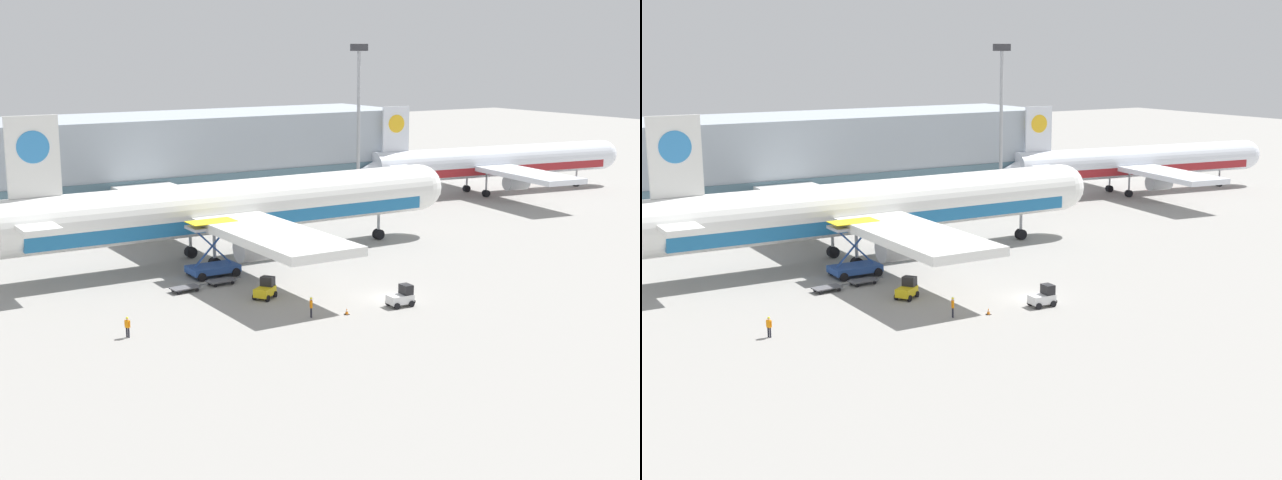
# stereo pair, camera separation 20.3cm
# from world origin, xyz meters

# --- Properties ---
(ground_plane) EXTENTS (400.00, 400.00, 0.00)m
(ground_plane) POSITION_xyz_m (0.00, 0.00, 0.00)
(ground_plane) COLOR gray
(terminal_building) EXTENTS (90.00, 18.20, 14.00)m
(terminal_building) POSITION_xyz_m (-8.59, 54.14, 6.99)
(terminal_building) COLOR #9EA8B2
(terminal_building) RESTS_ON ground_plane
(light_mast) EXTENTS (2.80, 0.50, 23.94)m
(light_mast) POSITION_xyz_m (24.83, 41.38, 13.82)
(light_mast) COLOR #9EA0A5
(light_mast) RESTS_ON ground_plane
(airplane_main) EXTENTS (58.05, 48.04, 17.00)m
(airplane_main) POSITION_xyz_m (-5.87, 22.18, 5.84)
(airplane_main) COLOR white
(airplane_main) RESTS_ON ground_plane
(airplane_distant) EXTENTS (49.89, 41.88, 14.64)m
(airplane_distant) POSITION_xyz_m (51.44, 41.49, 5.03)
(airplane_distant) COLOR silver
(airplane_distant) RESTS_ON ground_plane
(scissor_lift_loader) EXTENTS (5.22, 3.39, 5.84)m
(scissor_lift_loader) POSITION_xyz_m (-10.65, 16.56, 2.20)
(scissor_lift_loader) COLOR #284C99
(scissor_lift_loader) RESTS_ON ground_plane
(baggage_tug_foreground) EXTENTS (2.81, 2.62, 2.00)m
(baggage_tug_foreground) POSITION_xyz_m (-10.05, 6.18, 0.88)
(baggage_tug_foreground) COLOR yellow
(baggage_tug_foreground) RESTS_ON ground_plane
(baggage_tug_mid) EXTENTS (2.53, 1.76, 2.00)m
(baggage_tug_mid) POSITION_xyz_m (-0.67, -2.87, 0.88)
(baggage_tug_mid) COLOR silver
(baggage_tug_mid) RESTS_ON ground_plane
(baggage_dolly_lead) EXTENTS (3.75, 1.69, 0.48)m
(baggage_dolly_lead) POSITION_xyz_m (-15.64, 12.36, 0.39)
(baggage_dolly_lead) COLOR #56565B
(baggage_dolly_lead) RESTS_ON ground_plane
(baggage_dolly_second) EXTENTS (3.75, 1.69, 0.48)m
(baggage_dolly_second) POSITION_xyz_m (-11.49, 12.93, 0.39)
(baggage_dolly_second) COLOR #56565B
(baggage_dolly_second) RESTS_ON ground_plane
(ground_crew_near) EXTENTS (0.38, 0.49, 1.78)m
(ground_crew_near) POSITION_xyz_m (-25.39, 1.83, 1.05)
(ground_crew_near) COLOR black
(ground_crew_near) RESTS_ON ground_plane
(ground_crew_far) EXTENTS (0.34, 0.53, 1.85)m
(ground_crew_far) POSITION_xyz_m (-9.63, -1.44, 1.10)
(ground_crew_far) COLOR black
(ground_crew_far) RESTS_ON ground_plane
(traffic_cone_near) EXTENTS (0.40, 0.40, 0.59)m
(traffic_cone_near) POSITION_xyz_m (-6.47, -2.41, 0.29)
(traffic_cone_near) COLOR black
(traffic_cone_near) RESTS_ON ground_plane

